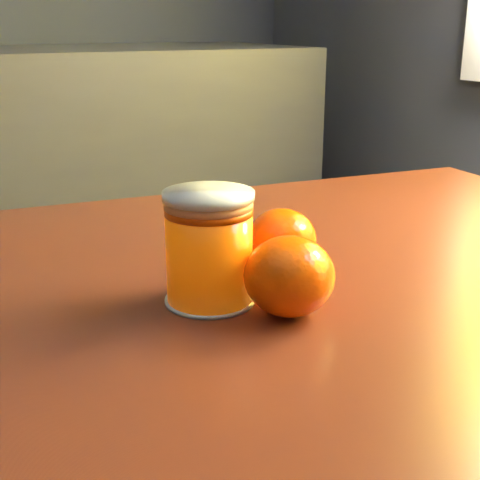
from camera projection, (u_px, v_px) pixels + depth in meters
name	position (u px, v px, depth m)	size (l,w,h in m)	color
table	(275.00, 354.00, 0.69)	(1.02, 0.75, 0.73)	maroon
juice_glass	(209.00, 248.00, 0.58)	(0.08, 0.08, 0.10)	#FF5C05
orange_front	(289.00, 276.00, 0.56)	(0.08, 0.08, 0.07)	#FF5205
orange_back	(282.00, 239.00, 0.66)	(0.07, 0.07, 0.06)	#FF5205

